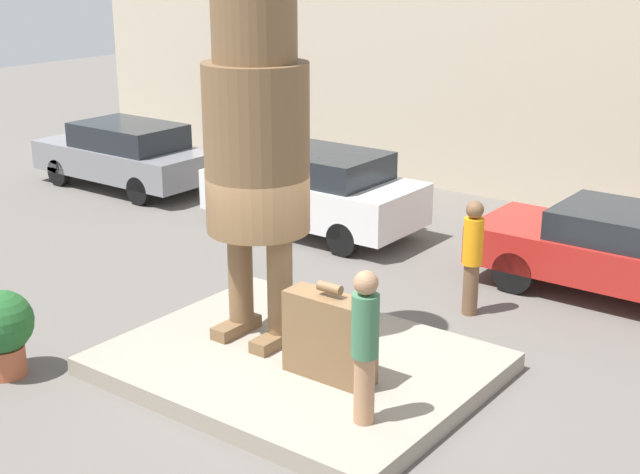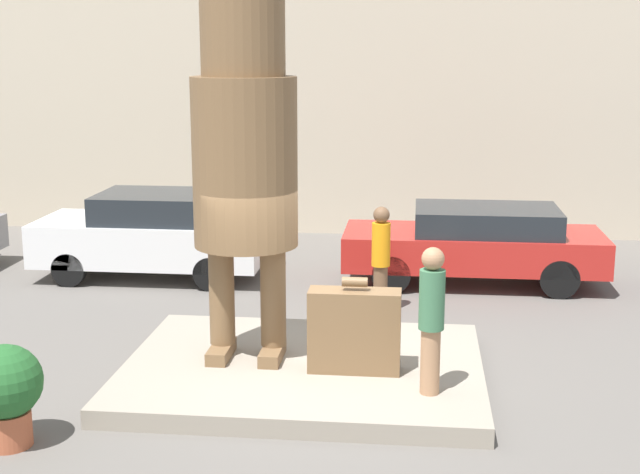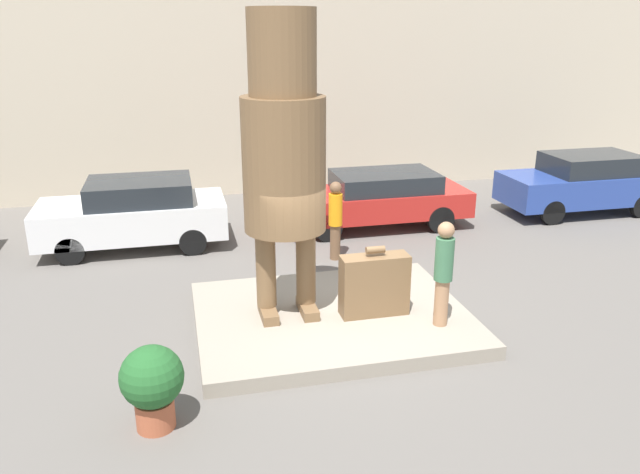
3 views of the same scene
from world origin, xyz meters
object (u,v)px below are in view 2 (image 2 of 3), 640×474
object	(u,v)px
planter_pot	(5,389)
parked_car_white	(154,233)
giant_suitcase	(354,330)
statue_figure	(245,138)
parked_car_red	(476,242)
worker_hivis	(381,255)
tourist	(431,315)

from	to	relation	value
planter_pot	parked_car_white	bearing A→B (deg)	93.94
giant_suitcase	parked_car_white	xyz separation A→B (m)	(-4.16, 5.20, 0.07)
statue_figure	giant_suitcase	bearing A→B (deg)	-15.49
giant_suitcase	planter_pot	bearing A→B (deg)	-150.26
parked_car_red	planter_pot	world-z (taller)	parked_car_red
giant_suitcase	planter_pot	distance (m)	4.22
worker_hivis	tourist	bearing A→B (deg)	-79.13
statue_figure	giant_suitcase	size ratio (longest dim) A/B	4.05
parked_car_white	giant_suitcase	bearing A→B (deg)	128.72
giant_suitcase	worker_hivis	world-z (taller)	worker_hivis
parked_car_white	planter_pot	xyz separation A→B (m)	(0.50, -7.29, -0.18)
tourist	parked_car_white	distance (m)	7.78
giant_suitcase	parked_car_white	world-z (taller)	parked_car_white
parked_car_white	tourist	bearing A→B (deg)	131.19
parked_car_white	planter_pot	bearing A→B (deg)	93.94
tourist	parked_car_red	world-z (taller)	tourist
planter_pot	worker_hivis	world-z (taller)	worker_hivis
tourist	worker_hivis	world-z (taller)	tourist
planter_pot	worker_hivis	xyz separation A→B (m)	(3.85, 5.42, 0.31)
parked_car_white	worker_hivis	world-z (taller)	worker_hivis
statue_figure	parked_car_white	world-z (taller)	statue_figure
giant_suitcase	planter_pot	size ratio (longest dim) A/B	1.07
tourist	parked_car_white	xyz separation A→B (m)	(-5.12, 5.85, -0.38)
giant_suitcase	parked_car_white	bearing A→B (deg)	128.72
parked_car_red	planter_pot	xyz separation A→B (m)	(-5.51, -7.45, -0.12)
giant_suitcase	statue_figure	bearing A→B (deg)	164.51
parked_car_white	worker_hivis	distance (m)	4.74
parked_car_red	planter_pot	distance (m)	9.27
statue_figure	worker_hivis	distance (m)	4.01
planter_pot	worker_hivis	size ratio (longest dim) A/B	0.65
worker_hivis	statue_figure	bearing A→B (deg)	-119.32
parked_car_red	worker_hivis	bearing A→B (deg)	50.73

